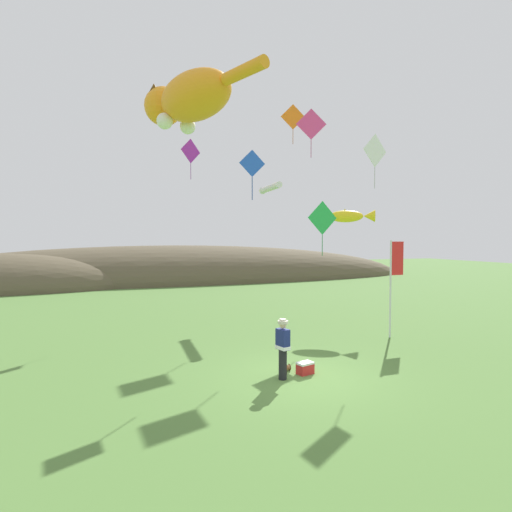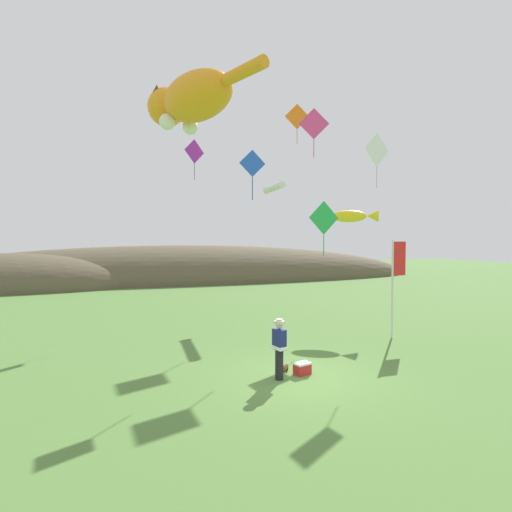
% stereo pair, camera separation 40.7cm
% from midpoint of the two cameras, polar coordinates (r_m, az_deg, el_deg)
% --- Properties ---
extents(ground_plane, '(120.00, 120.00, 0.00)m').
position_cam_midpoint_polar(ground_plane, '(12.37, 5.39, -16.91)').
color(ground_plane, '#517A38').
extents(distant_hill_ridge, '(55.47, 13.37, 7.06)m').
position_cam_midpoint_polar(distant_hill_ridge, '(39.94, -17.99, -3.65)').
color(distant_hill_ridge, brown).
rests_on(distant_hill_ridge, ground).
extents(festival_attendant, '(0.37, 0.48, 1.77)m').
position_cam_midpoint_polar(festival_attendant, '(11.92, 2.85, -12.84)').
color(festival_attendant, black).
rests_on(festival_attendant, ground).
extents(kite_spool, '(0.15, 0.21, 0.21)m').
position_cam_midpoint_polar(kite_spool, '(12.89, 3.59, -15.61)').
color(kite_spool, olive).
rests_on(kite_spool, ground).
extents(picnic_cooler, '(0.56, 0.44, 0.36)m').
position_cam_midpoint_polar(picnic_cooler, '(12.64, 6.08, -15.62)').
color(picnic_cooler, red).
rests_on(picnic_cooler, ground).
extents(festival_banner_pole, '(0.66, 0.08, 4.05)m').
position_cam_midpoint_polar(festival_banner_pole, '(17.51, 18.46, -2.44)').
color(festival_banner_pole, silver).
rests_on(festival_banner_pole, ground).
extents(kite_giant_cat, '(4.12, 7.67, 2.49)m').
position_cam_midpoint_polar(kite_giant_cat, '(20.01, -10.38, 21.08)').
color(kite_giant_cat, orange).
extents(kite_fish_windsock, '(2.28, 1.73, 0.71)m').
position_cam_midpoint_polar(kite_fish_windsock, '(20.90, 12.88, 5.57)').
color(kite_fish_windsock, yellow).
extents(kite_tube_streamer, '(0.44, 2.78, 0.44)m').
position_cam_midpoint_polar(kite_tube_streamer, '(23.20, 1.53, 9.71)').
color(kite_tube_streamer, white).
extents(kite_diamond_violet, '(1.22, 0.68, 2.28)m').
position_cam_midpoint_polar(kite_diamond_violet, '(23.61, -9.83, 14.52)').
color(kite_diamond_violet, purple).
extents(kite_diamond_white, '(1.38, 0.34, 2.31)m').
position_cam_midpoint_polar(kite_diamond_white, '(18.15, 16.00, 14.25)').
color(kite_diamond_white, white).
extents(kite_diamond_orange, '(1.51, 0.34, 2.44)m').
position_cam_midpoint_polar(kite_diamond_orange, '(26.05, 4.84, 19.17)').
color(kite_diamond_orange, orange).
extents(kite_diamond_blue, '(1.06, 0.06, 1.96)m').
position_cam_midpoint_polar(kite_diamond_blue, '(15.96, -1.30, 13.02)').
color(kite_diamond_blue, blue).
extents(kite_diamond_pink, '(1.47, 0.48, 2.44)m').
position_cam_midpoint_polar(kite_diamond_pink, '(21.22, 7.32, 18.15)').
color(kite_diamond_pink, '#E53F8C').
extents(kite_diamond_green, '(1.45, 0.12, 2.35)m').
position_cam_midpoint_polar(kite_diamond_green, '(17.46, 8.81, 5.35)').
color(kite_diamond_green, green).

